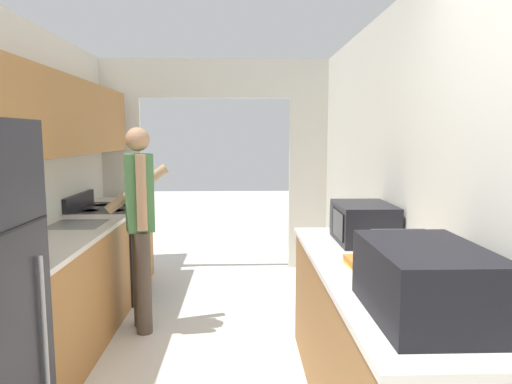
{
  "coord_description": "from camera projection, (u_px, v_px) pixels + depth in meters",
  "views": [
    {
      "loc": [
        0.3,
        -1.19,
        1.62
      ],
      "look_at": [
        0.44,
        2.88,
        1.11
      ],
      "focal_mm": 32.0,
      "sensor_mm": 36.0,
      "label": 1
    }
  ],
  "objects": [
    {
      "name": "wall_right",
      "position": [
        415.0,
        196.0,
        2.77
      ],
      "size": [
        0.06,
        6.63,
        2.5
      ],
      "color": "silver",
      "rests_on": "ground_plane"
    },
    {
      "name": "counter_left",
      "position": [
        72.0,
        284.0,
        3.59
      ],
      "size": [
        0.62,
        3.01,
        0.9
      ],
      "color": "#9E6B38",
      "rests_on": "ground_plane"
    },
    {
      "name": "microwave",
      "position": [
        363.0,
        223.0,
        3.08
      ],
      "size": [
        0.37,
        0.5,
        0.26
      ],
      "color": "black",
      "rests_on": "counter_right"
    },
    {
      "name": "range_oven",
      "position": [
        110.0,
        251.0,
        4.62
      ],
      "size": [
        0.66,
        0.79,
        1.04
      ],
      "color": "black",
      "rests_on": "ground_plane"
    },
    {
      "name": "suitcase",
      "position": [
        425.0,
        281.0,
        1.81
      ],
      "size": [
        0.42,
        0.66,
        0.29
      ],
      "color": "black",
      "rests_on": "counter_right"
    },
    {
      "name": "wall_far_with_doorway",
      "position": [
        215.0,
        149.0,
        5.42
      ],
      "size": [
        3.07,
        0.06,
        2.5
      ],
      "color": "silver",
      "rests_on": "ground_plane"
    },
    {
      "name": "wall_left",
      "position": [
        4.0,
        161.0,
        3.06
      ],
      "size": [
        0.38,
        6.63,
        2.5
      ],
      "color": "silver",
      "rests_on": "ground_plane"
    },
    {
      "name": "book_stack",
      "position": [
        366.0,
        264.0,
        2.48
      ],
      "size": [
        0.2,
        0.26,
        0.05
      ],
      "color": "gold",
      "rests_on": "counter_right"
    },
    {
      "name": "person",
      "position": [
        140.0,
        223.0,
        3.73
      ],
      "size": [
        0.53,
        0.45,
        1.68
      ],
      "rotation": [
        0.0,
        0.0,
        1.91
      ],
      "color": "#4C4238",
      "rests_on": "ground_plane"
    },
    {
      "name": "counter_right",
      "position": [
        373.0,
        346.0,
        2.54
      ],
      "size": [
        0.62,
        2.21,
        0.9
      ],
      "color": "#9E6B38",
      "rests_on": "ground_plane"
    }
  ]
}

